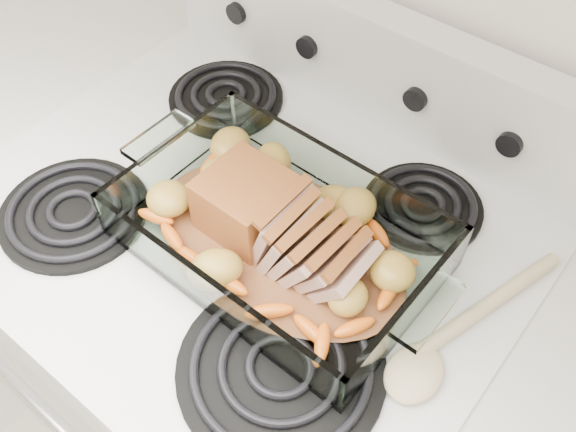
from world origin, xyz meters
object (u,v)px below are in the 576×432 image
Objects in this scene: counter_left at (50,203)px; baking_dish at (279,238)px; pork_roast at (270,219)px; electric_range at (260,358)px.

counter_left is 0.89m from baking_dish.
counter_left is 3.84× the size of pork_roast.
pork_roast is at bearing -179.27° from baking_dish.
baking_dish is at bearing 11.67° from pork_roast.
counter_left is at bearing -170.45° from pork_roast.
counter_left is 0.90m from pork_roast.
electric_range reaches higher than baking_dish.
electric_range is 0.67m from counter_left.
electric_range reaches higher than counter_left.
pork_roast is (-0.01, -0.00, 0.03)m from baking_dish.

